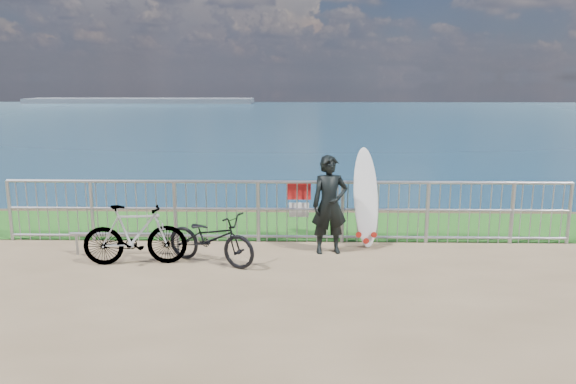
{
  "coord_description": "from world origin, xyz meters",
  "views": [
    {
      "loc": [
        0.26,
        -8.13,
        2.91
      ],
      "look_at": [
        0.04,
        1.2,
        1.0
      ],
      "focal_mm": 35.0,
      "sensor_mm": 36.0,
      "label": 1
    }
  ],
  "objects_px": {
    "surfboard": "(366,201)",
    "bicycle_near": "(211,238)",
    "bicycle_far": "(135,235)",
    "surfer": "(330,205)"
  },
  "relations": [
    {
      "from": "bicycle_near",
      "to": "bicycle_far",
      "type": "xyz_separation_m",
      "value": [
        -1.19,
        -0.06,
        0.06
      ]
    },
    {
      "from": "surfboard",
      "to": "bicycle_near",
      "type": "xyz_separation_m",
      "value": [
        -2.55,
        -1.07,
        -0.38
      ]
    },
    {
      "from": "bicycle_near",
      "to": "bicycle_far",
      "type": "relative_size",
      "value": 0.99
    },
    {
      "from": "surfer",
      "to": "bicycle_far",
      "type": "bearing_deg",
      "value": -176.92
    },
    {
      "from": "surfer",
      "to": "bicycle_near",
      "type": "distance_m",
      "value": 2.04
    },
    {
      "from": "surfboard",
      "to": "bicycle_near",
      "type": "height_order",
      "value": "surfboard"
    },
    {
      "from": "bicycle_far",
      "to": "surfboard",
      "type": "bearing_deg",
      "value": -79.13
    },
    {
      "from": "bicycle_far",
      "to": "surfer",
      "type": "bearing_deg",
      "value": -83.4
    },
    {
      "from": "surfer",
      "to": "bicycle_near",
      "type": "xyz_separation_m",
      "value": [
        -1.9,
        -0.62,
        -0.41
      ]
    },
    {
      "from": "surfboard",
      "to": "bicycle_far",
      "type": "height_order",
      "value": "surfboard"
    }
  ]
}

